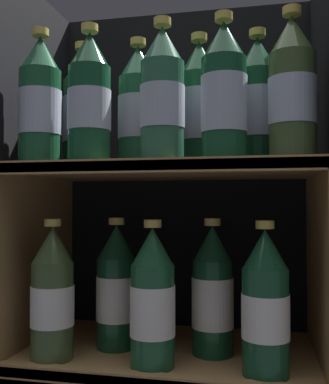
# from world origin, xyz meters

# --- Properties ---
(fridge_back_wall) EXTENTS (0.64, 0.02, 1.00)m
(fridge_back_wall) POSITION_xyz_m (0.00, 0.35, 0.50)
(fridge_back_wall) COLOR black
(fridge_back_wall) RESTS_ON ground_plane
(fridge_side_left) EXTENTS (0.02, 0.38, 1.00)m
(fridge_side_left) POSITION_xyz_m (-0.31, 0.17, 0.50)
(fridge_side_left) COLOR black
(fridge_side_left) RESTS_ON ground_plane
(fridge_side_right) EXTENTS (0.02, 0.38, 1.00)m
(fridge_side_right) POSITION_xyz_m (0.31, 0.17, 0.50)
(fridge_side_right) COLOR black
(fridge_side_right) RESTS_ON ground_plane
(shelf_lower) EXTENTS (0.60, 0.34, 0.24)m
(shelf_lower) POSITION_xyz_m (0.00, 0.16, 0.19)
(shelf_lower) COLOR #9E7547
(shelf_lower) RESTS_ON ground_plane
(shelf_upper) EXTENTS (0.60, 0.34, 0.61)m
(shelf_upper) POSITION_xyz_m (0.00, 0.16, 0.43)
(shelf_upper) COLOR #9E7547
(shelf_upper) RESTS_ON ground_plane
(bottle_upper_front_0) EXTENTS (0.08, 0.08, 0.26)m
(bottle_upper_front_0) POSITION_xyz_m (-0.23, 0.06, 0.73)
(bottle_upper_front_0) COLOR #194C2D
(bottle_upper_front_0) RESTS_ON shelf_upper
(bottle_upper_front_1) EXTENTS (0.08, 0.08, 0.26)m
(bottle_upper_front_1) POSITION_xyz_m (-0.13, 0.06, 0.73)
(bottle_upper_front_1) COLOR #144228
(bottle_upper_front_1) RESTS_ON shelf_upper
(bottle_upper_front_2) EXTENTS (0.08, 0.08, 0.26)m
(bottle_upper_front_2) POSITION_xyz_m (0.01, 0.06, 0.73)
(bottle_upper_front_2) COLOR #285B42
(bottle_upper_front_2) RESTS_ON shelf_upper
(bottle_upper_front_3) EXTENTS (0.08, 0.08, 0.26)m
(bottle_upper_front_3) POSITION_xyz_m (0.12, 0.06, 0.72)
(bottle_upper_front_3) COLOR #144228
(bottle_upper_front_3) RESTS_ON shelf_upper
(bottle_upper_front_4) EXTENTS (0.08, 0.08, 0.26)m
(bottle_upper_front_4) POSITION_xyz_m (0.24, 0.06, 0.73)
(bottle_upper_front_4) COLOR #384C28
(bottle_upper_front_4) RESTS_ON shelf_upper
(bottle_upper_back_0) EXTENTS (0.08, 0.08, 0.26)m
(bottle_upper_back_0) POSITION_xyz_m (-0.18, 0.15, 0.73)
(bottle_upper_back_0) COLOR #194C2D
(bottle_upper_back_0) RESTS_ON shelf_upper
(bottle_upper_back_1) EXTENTS (0.08, 0.08, 0.26)m
(bottle_upper_back_1) POSITION_xyz_m (-0.06, 0.15, 0.73)
(bottle_upper_back_1) COLOR #1E5638
(bottle_upper_back_1) RESTS_ON shelf_upper
(bottle_upper_back_2) EXTENTS (0.08, 0.08, 0.26)m
(bottle_upper_back_2) POSITION_xyz_m (0.06, 0.15, 0.72)
(bottle_upper_back_2) COLOR #194C2D
(bottle_upper_back_2) RESTS_ON shelf_upper
(bottle_upper_back_3) EXTENTS (0.08, 0.08, 0.26)m
(bottle_upper_back_3) POSITION_xyz_m (0.18, 0.15, 0.73)
(bottle_upper_back_3) COLOR #144228
(bottle_upper_back_3) RESTS_ON shelf_upper
(bottle_lower_front_0) EXTENTS (0.08, 0.08, 0.26)m
(bottle_lower_front_0) POSITION_xyz_m (-0.21, 0.06, 0.36)
(bottle_lower_front_0) COLOR #384C28
(bottle_lower_front_0) RESTS_ON shelf_lower
(bottle_lower_front_1) EXTENTS (0.08, 0.08, 0.26)m
(bottle_lower_front_1) POSITION_xyz_m (-0.01, 0.06, 0.36)
(bottle_lower_front_1) COLOR #194C2D
(bottle_lower_front_1) RESTS_ON shelf_lower
(bottle_lower_front_2) EXTENTS (0.08, 0.08, 0.26)m
(bottle_lower_front_2) POSITION_xyz_m (0.19, 0.06, 0.36)
(bottle_lower_front_2) COLOR #144228
(bottle_lower_front_2) RESTS_ON shelf_lower
(bottle_lower_back_0) EXTENTS (0.08, 0.08, 0.26)m
(bottle_lower_back_0) POSITION_xyz_m (-0.11, 0.15, 0.36)
(bottle_lower_back_0) COLOR #144228
(bottle_lower_back_0) RESTS_ON shelf_lower
(bottle_lower_back_1) EXTENTS (0.08, 0.08, 0.26)m
(bottle_lower_back_1) POSITION_xyz_m (0.09, 0.15, 0.36)
(bottle_lower_back_1) COLOR #144228
(bottle_lower_back_1) RESTS_ON shelf_lower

